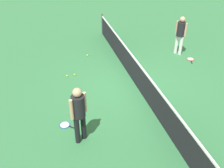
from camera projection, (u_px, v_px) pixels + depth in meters
ground_plane at (135, 83)px, 9.34m from camera, size 40.00×40.00×0.00m
court_net at (136, 72)px, 9.06m from camera, size 10.09×0.09×1.07m
player_near_side at (79, 111)px, 6.41m from camera, size 0.47×0.49×1.70m
player_far_side at (181, 32)px, 10.84m from camera, size 0.49×0.47×1.70m
tennis_racket_near_player at (65, 125)px, 7.43m from camera, size 0.51×0.55×0.03m
tennis_racket_far_player at (191, 59)px, 10.91m from camera, size 0.60×0.41×0.03m
tennis_ball_near_player at (87, 55)px, 11.19m from camera, size 0.07×0.07×0.07m
tennis_ball_by_net at (75, 75)px, 9.79m from camera, size 0.07×0.07×0.07m
tennis_ball_midcourt at (67, 76)px, 9.71m from camera, size 0.07×0.07×0.07m
tennis_ball_baseline at (84, 125)px, 7.39m from camera, size 0.07×0.07×0.07m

